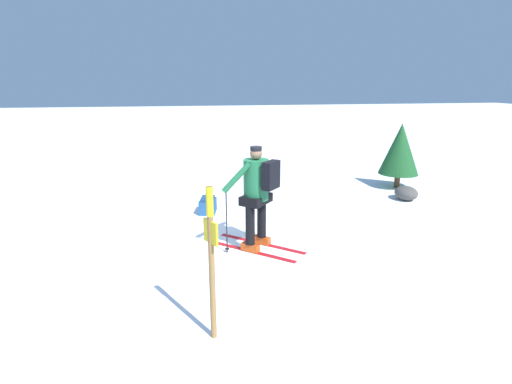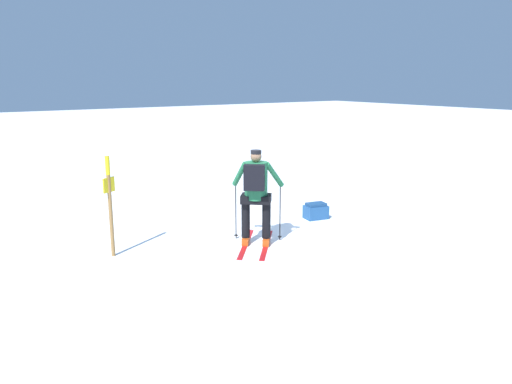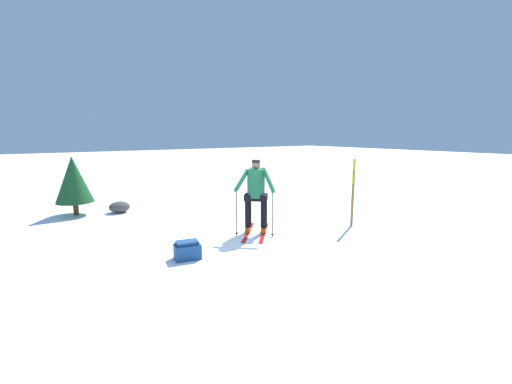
% 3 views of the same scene
% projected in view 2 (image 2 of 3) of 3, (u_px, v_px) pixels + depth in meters
% --- Properties ---
extents(ground_plane, '(80.00, 80.00, 0.00)m').
position_uv_depth(ground_plane, '(271.00, 230.00, 9.68)').
color(ground_plane, white).
extents(skier, '(1.42, 1.53, 1.69)m').
position_uv_depth(skier, '(256.00, 190.00, 8.61)').
color(skier, red).
rests_on(skier, ground_plane).
extents(dropped_backpack, '(0.52, 0.41, 0.33)m').
position_uv_depth(dropped_backpack, '(316.00, 211.00, 10.45)').
color(dropped_backpack, navy).
rests_on(dropped_backpack, ground_plane).
extents(trail_marker, '(0.22, 0.13, 1.67)m').
position_uv_depth(trail_marker, '(110.00, 197.00, 8.07)').
color(trail_marker, olive).
rests_on(trail_marker, ground_plane).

